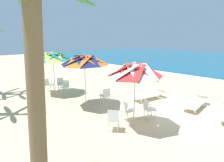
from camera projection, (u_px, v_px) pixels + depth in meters
name	position (u px, v px, depth m)	size (l,w,h in m)	color
ground_plane	(174.00, 113.00, 8.61)	(80.00, 80.00, 0.00)	beige
beach_umbrella_0	(135.00, 71.00, 6.96)	(2.13, 2.13, 2.59)	silver
plastic_chair_0	(126.00, 109.00, 7.74)	(0.50, 0.52, 0.87)	white
plastic_chair_1	(148.00, 108.00, 7.92)	(0.60, 0.62, 0.87)	white
plastic_chair_2	(114.00, 118.00, 6.87)	(0.63, 0.63, 0.87)	white
beach_umbrella_1	(84.00, 61.00, 9.18)	(2.42, 2.42, 2.71)	silver
plastic_chair_3	(106.00, 95.00, 9.72)	(0.54, 0.52, 0.87)	white
beach_umbrella_2	(53.00, 57.00, 11.34)	(2.44, 2.44, 2.68)	silver
plastic_chair_4	(49.00, 84.00, 12.14)	(0.63, 0.61, 0.87)	white
plastic_chair_5	(61.00, 83.00, 12.25)	(0.57, 0.55, 0.87)	white
plastic_chair_6	(65.00, 86.00, 11.56)	(0.60, 0.62, 0.87)	white
sun_lounger_1	(196.00, 102.00, 9.25)	(0.80, 2.19, 0.62)	white
sun_lounger_2	(149.00, 94.00, 10.54)	(1.04, 2.23, 0.62)	white
palm_tree_3	(34.00, 73.00, 3.50)	(2.75, 2.86, 4.52)	brown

